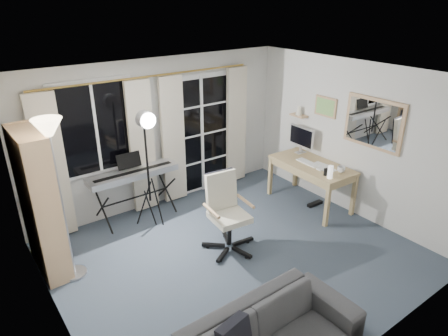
# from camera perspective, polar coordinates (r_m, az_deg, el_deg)

# --- Properties ---
(floor) EXTENTS (4.50, 4.00, 0.02)m
(floor) POSITION_cam_1_polar(r_m,az_deg,el_deg) (5.57, 1.75, -12.40)
(floor) COLOR #36404E
(floor) RESTS_ON ground
(window) EXTENTS (1.20, 0.08, 1.40)m
(window) POSITION_cam_1_polar(r_m,az_deg,el_deg) (6.04, -17.91, 5.46)
(window) COLOR white
(window) RESTS_ON floor
(french_door) EXTENTS (1.32, 0.09, 2.11)m
(french_door) POSITION_cam_1_polar(r_m,az_deg,el_deg) (6.92, -3.31, 4.71)
(french_door) COLOR white
(french_door) RESTS_ON floor
(curtains) EXTENTS (3.60, 0.07, 2.13)m
(curtains) POSITION_cam_1_polar(r_m,az_deg,el_deg) (6.41, -9.53, 3.49)
(curtains) COLOR gold
(curtains) RESTS_ON floor
(bookshelf) EXTENTS (0.32, 0.88, 1.87)m
(bookshelf) POSITION_cam_1_polar(r_m,az_deg,el_deg) (5.33, -25.08, -5.34)
(bookshelf) COLOR tan
(bookshelf) RESTS_ON floor
(torchiere_lamp) EXTENTS (0.33, 0.33, 2.05)m
(torchiere_lamp) POSITION_cam_1_polar(r_m,az_deg,el_deg) (4.79, -23.31, 1.91)
(torchiere_lamp) COLOR #B2B2B7
(torchiere_lamp) RESTS_ON floor
(keyboard_piano) EXTENTS (1.38, 0.67, 1.00)m
(keyboard_piano) POSITION_cam_1_polar(r_m,az_deg,el_deg) (6.18, -12.86, -0.95)
(keyboard_piano) COLOR black
(keyboard_piano) RESTS_ON floor
(studio_light) EXTENTS (0.34, 0.37, 1.85)m
(studio_light) POSITION_cam_1_polar(r_m,az_deg,el_deg) (5.65, -11.01, 4.81)
(studio_light) COLOR black
(studio_light) RESTS_ON floor
(office_chair) EXTENTS (0.74, 0.75, 1.08)m
(office_chair) POSITION_cam_1_polar(r_m,az_deg,el_deg) (5.44, 0.12, -5.29)
(office_chair) COLOR black
(office_chair) RESTS_ON floor
(desk) EXTENTS (0.73, 1.40, 0.74)m
(desk) POSITION_cam_1_polar(r_m,az_deg,el_deg) (6.66, 12.40, -0.09)
(desk) COLOR tan
(desk) RESTS_ON floor
(monitor) EXTENTS (0.18, 0.53, 0.46)m
(monitor) POSITION_cam_1_polar(r_m,az_deg,el_deg) (6.94, 11.00, 4.31)
(monitor) COLOR silver
(monitor) RESTS_ON desk
(desk_clutter) EXTENTS (0.45, 0.84, 0.94)m
(desk_clutter) POSITION_cam_1_polar(r_m,az_deg,el_deg) (6.51, 13.41, -1.42)
(desk_clutter) COLOR white
(desk_clutter) RESTS_ON desk
(mug) EXTENTS (0.12, 0.10, 0.12)m
(mug) POSITION_cam_1_polar(r_m,az_deg,el_deg) (6.39, 16.42, -0.08)
(mug) COLOR silver
(mug) RESTS_ON desk
(wall_mirror) EXTENTS (0.04, 0.94, 0.74)m
(wall_mirror) POSITION_cam_1_polar(r_m,az_deg,el_deg) (6.19, 20.58, 6.00)
(wall_mirror) COLOR tan
(wall_mirror) RESTS_ON floor
(framed_print) EXTENTS (0.03, 0.42, 0.32)m
(framed_print) POSITION_cam_1_polar(r_m,az_deg,el_deg) (6.69, 14.31, 8.48)
(framed_print) COLOR tan
(framed_print) RESTS_ON floor
(wall_shelf) EXTENTS (0.16, 0.30, 0.18)m
(wall_shelf) POSITION_cam_1_polar(r_m,az_deg,el_deg) (7.00, 10.66, 7.84)
(wall_shelf) COLOR tan
(wall_shelf) RESTS_ON floor
(sofa) EXTENTS (2.00, 0.60, 0.78)m
(sofa) POSITION_cam_1_polar(r_m,az_deg,el_deg) (3.99, 5.86, -22.72)
(sofa) COLOR #323134
(sofa) RESTS_ON floor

